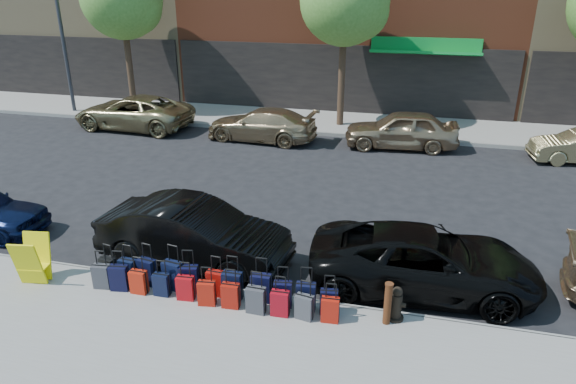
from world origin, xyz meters
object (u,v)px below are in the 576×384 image
(tree_left, at_px, (125,0))
(fire_hydrant, at_px, (396,304))
(bollard, at_px, (388,303))
(tree_center, at_px, (348,3))
(car_near_1, at_px, (194,234))
(car_near_2, at_px, (424,261))
(car_far_2, at_px, (401,130))
(car_far_0, at_px, (133,112))
(streetlight, at_px, (63,17))
(car_far_1, at_px, (261,125))
(display_rack, at_px, (33,260))
(suitcase_front_5, at_px, (216,283))

(tree_left, xyz_separation_m, fire_hydrant, (13.68, -14.21, -4.92))
(tree_left, distance_m, bollard, 20.31)
(tree_center, height_order, car_near_1, tree_center)
(car_near_1, bearing_deg, car_near_2, -83.02)
(car_far_2, bearing_deg, fire_hydrant, -3.02)
(car_far_0, relative_size, car_far_2, 1.21)
(streetlight, relative_size, bollard, 8.83)
(streetlight, distance_m, car_far_2, 16.70)
(car_far_1, bearing_deg, streetlight, -97.04)
(tree_left, xyz_separation_m, streetlight, (-2.94, -0.70, -0.75))
(display_rack, xyz_separation_m, car_near_2, (8.35, 2.08, 0.01))
(streetlight, height_order, display_rack, streetlight)
(car_near_2, relative_size, car_far_1, 1.07)
(car_far_2, bearing_deg, car_near_2, 0.09)
(streetlight, height_order, fire_hydrant, streetlight)
(tree_left, distance_m, display_rack, 16.58)
(streetlight, height_order, suitcase_front_5, streetlight)
(suitcase_front_5, height_order, car_far_0, car_far_0)
(display_rack, height_order, car_far_0, car_far_0)
(tree_center, height_order, suitcase_front_5, tree_center)
(tree_left, xyz_separation_m, car_near_2, (14.18, -12.70, -4.72))
(tree_left, height_order, car_far_0, tree_left)
(tree_center, height_order, bollard, tree_center)
(tree_center, height_order, fire_hydrant, tree_center)
(car_near_1, relative_size, car_far_1, 0.99)
(tree_left, distance_m, streetlight, 3.11)
(fire_hydrant, xyz_separation_m, car_far_0, (-12.42, 11.75, 0.26))
(bollard, bearing_deg, fire_hydrant, 47.50)
(suitcase_front_5, height_order, display_rack, display_rack)
(streetlight, relative_size, car_far_2, 1.79)
(car_far_0, bearing_deg, bollard, 48.59)
(tree_center, relative_size, streetlight, 0.91)
(streetlight, relative_size, fire_hydrant, 10.86)
(tree_center, relative_size, fire_hydrant, 9.87)
(fire_hydrant, bearing_deg, car_near_1, 178.79)
(car_near_2, height_order, car_far_1, car_near_2)
(car_near_2, xyz_separation_m, car_far_1, (-6.74, 9.91, -0.01))
(tree_left, xyz_separation_m, tree_center, (10.50, 0.00, 0.00))
(streetlight, height_order, bollard, streetlight)
(bollard, bearing_deg, tree_left, 133.20)
(tree_center, relative_size, bollard, 8.02)
(car_near_2, bearing_deg, car_near_1, 88.43)
(car_near_1, distance_m, car_far_2, 11.35)
(display_rack, relative_size, car_near_1, 0.23)
(display_rack, bearing_deg, tree_left, 102.35)
(car_far_2, bearing_deg, car_far_1, -91.65)
(bollard, distance_m, car_near_1, 4.93)
(streetlight, distance_m, fire_hydrant, 21.82)
(car_far_0, height_order, car_far_2, car_far_2)
(car_far_1, bearing_deg, tree_left, -106.22)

